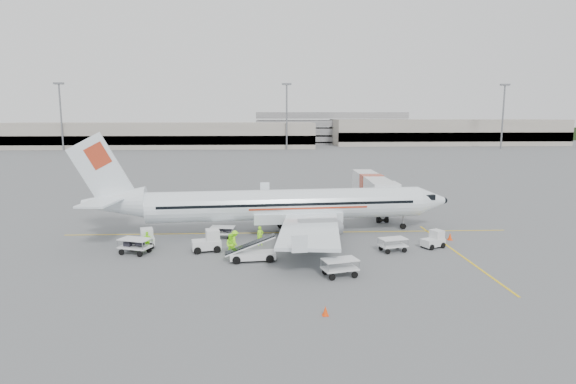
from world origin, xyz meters
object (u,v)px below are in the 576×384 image
(belt_loader, at_px, (252,245))
(tug_fore, at_px, (433,239))
(tug_mid, at_px, (206,241))
(tug_aft, at_px, (141,239))
(jet_bridge, at_px, (371,193))
(aircraft, at_px, (287,184))

(belt_loader, relative_size, tug_fore, 2.45)
(tug_mid, xyz_separation_m, tug_aft, (-5.87, 1.25, -0.07))
(belt_loader, distance_m, tug_aft, 10.75)
(belt_loader, bearing_deg, tug_aft, 151.90)
(jet_bridge, bearing_deg, tug_aft, -146.39)
(jet_bridge, relative_size, tug_fore, 8.63)
(tug_fore, relative_size, tug_mid, 0.82)
(jet_bridge, bearing_deg, belt_loader, -124.70)
(tug_mid, bearing_deg, tug_aft, 155.35)
(aircraft, bearing_deg, belt_loader, -114.45)
(jet_bridge, xyz_separation_m, belt_loader, (-13.90, -19.57, -0.93))
(tug_fore, bearing_deg, belt_loader, 165.35)
(aircraft, xyz_separation_m, belt_loader, (-3.18, -9.11, -3.60))
(jet_bridge, height_order, belt_loader, jet_bridge)
(aircraft, distance_m, tug_mid, 10.32)
(aircraft, distance_m, tug_aft, 14.57)
(aircraft, xyz_separation_m, jet_bridge, (10.71, 10.46, -2.67))
(jet_bridge, relative_size, tug_mid, 7.07)
(tug_fore, bearing_deg, tug_aft, 151.86)
(jet_bridge, bearing_deg, tug_fore, -82.56)
(belt_loader, distance_m, tug_fore, 16.16)
(aircraft, height_order, jet_bridge, aircraft)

